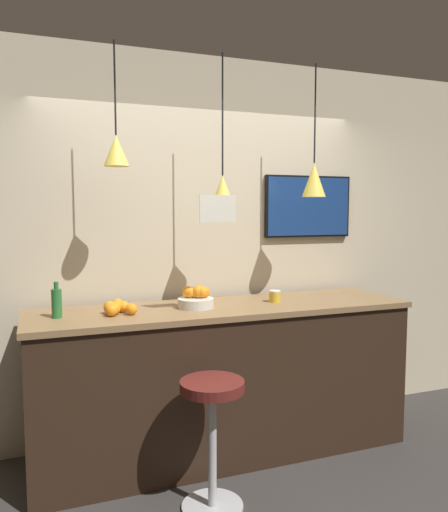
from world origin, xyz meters
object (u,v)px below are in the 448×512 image
at_px(spread_jar, 275,296).
at_px(mounted_tv, 308,207).
at_px(bar_stool, 212,418).
at_px(juice_bottle, 57,303).
at_px(fruit_bowl, 196,299).

xyz_separation_m(spread_jar, mounted_tv, (0.51, 0.42, 0.65)).
bearing_deg(mounted_tv, spread_jar, -140.60).
distance_m(bar_stool, mounted_tv, 2.00).
height_order(bar_stool, spread_jar, spread_jar).
height_order(bar_stool, juice_bottle, juice_bottle).
bearing_deg(fruit_bowl, spread_jar, -0.66).
bearing_deg(bar_stool, spread_jar, 41.22).
distance_m(juice_bottle, spread_jar, 1.51).
bearing_deg(fruit_bowl, juice_bottle, -179.56).
relative_size(juice_bottle, mounted_tv, 0.29).
relative_size(fruit_bowl, spread_jar, 2.89).
distance_m(fruit_bowl, spread_jar, 0.60).
distance_m(spread_jar, mounted_tv, 0.92).
bearing_deg(fruit_bowl, bar_stool, -99.02).
xyz_separation_m(bar_stool, mounted_tv, (1.20, 1.02, 1.22)).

